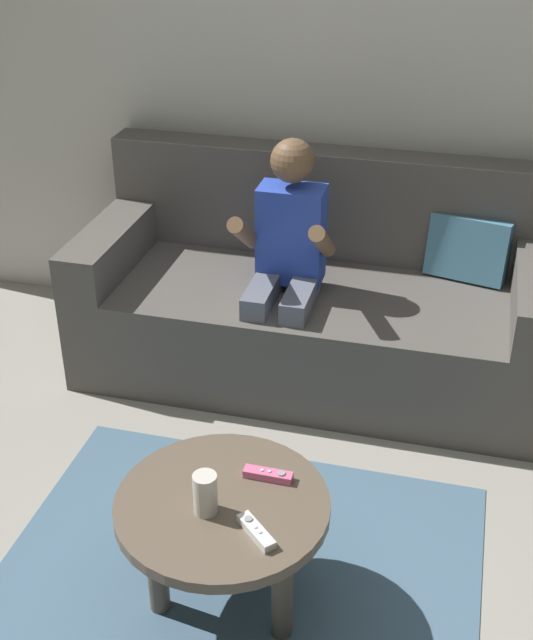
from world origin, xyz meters
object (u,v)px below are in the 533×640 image
Objects in this scene: coffee_table at (223,518)px; game_remote_white_center at (256,531)px; game_remote_pink_near_edge at (268,475)px; soda_can at (205,494)px; person_seated_on_couch at (286,260)px; couch at (318,302)px.

game_remote_white_center is (0.12, -0.11, 0.08)m from coffee_table.
game_remote_pink_near_edge and game_remote_white_center have the same top height.
soda_can reaches higher than game_remote_white_center.
soda_can is at bearing 160.94° from game_remote_white_center.
game_remote_white_center is 1.04× the size of soda_can.
person_seated_on_couch is at bearing 93.37° from soda_can.
game_remote_white_center is at bearing -40.92° from coffee_table.
couch is at bearing 94.78° from game_remote_pink_near_edge.
person_seated_on_couch is 1.72× the size of coffee_table.
couch is 0.35m from person_seated_on_couch.
soda_can is at bearing -127.13° from game_remote_pink_near_edge.
soda_can reaches higher than game_remote_pink_near_edge.
person_seated_on_couch is at bearing 94.99° from coffee_table.
person_seated_on_couch reaches higher than coffee_table.
coffee_table is at bearing -130.43° from game_remote_pink_near_edge.
game_remote_white_center is at bearing -19.06° from soda_can.
couch is at bearing 95.01° from game_remote_white_center.
game_remote_pink_near_edge is at bearing 96.28° from game_remote_white_center.
game_remote_pink_near_edge is 1.11× the size of game_remote_white_center.
game_remote_white_center is (0.02, -0.22, 0.00)m from game_remote_pink_near_edge.
game_remote_white_center is at bearing -84.99° from couch.
game_remote_pink_near_edge is 0.22m from game_remote_white_center.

